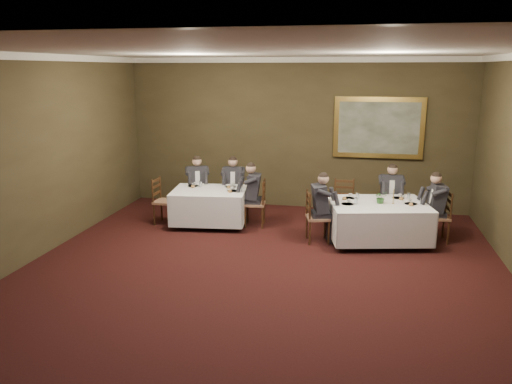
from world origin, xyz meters
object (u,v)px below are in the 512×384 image
(diner_sec_backright, at_px, (234,193))
(diner_main_endleft, at_px, (318,216))
(diner_sec_backleft, at_px, (198,192))
(centerpiece, at_px, (381,197))
(chair_sec_backright, at_px, (234,202))
(painting, at_px, (379,128))
(chair_main_backright, at_px, (389,213))
(chair_sec_endright, at_px, (255,213))
(candlestick, at_px, (393,196))
(chair_main_endright, at_px, (437,227))
(diner_sec_endright, at_px, (255,202))
(diner_main_endright, at_px, (437,216))
(diner_main_backright, at_px, (390,203))
(table_second, at_px, (210,204))
(chair_main_endleft, at_px, (317,227))
(chair_main_backleft, at_px, (343,213))
(table_main, at_px, (378,219))
(chair_sec_endleft, at_px, (165,211))
(chair_sec_backleft, at_px, (198,202))

(diner_sec_backright, bearing_deg, diner_main_endleft, 136.56)
(diner_sec_backleft, bearing_deg, centerpiece, 144.09)
(chair_sec_backright, bearing_deg, painting, -171.32)
(chair_sec_backright, bearing_deg, chair_main_backright, 168.98)
(chair_sec_endright, bearing_deg, candlestick, -105.52)
(chair_main_backright, bearing_deg, diner_sec_backright, -5.95)
(chair_main_endright, height_order, centerpiece, centerpiece)
(diner_main_endleft, height_order, diner_sec_endright, same)
(diner_sec_backleft, bearing_deg, diner_main_endright, 149.94)
(diner_main_endright, height_order, diner_sec_endright, same)
(diner_main_backright, height_order, chair_sec_backright, diner_main_backright)
(diner_main_endright, xyz_separation_m, candlestick, (-0.85, -0.23, 0.41))
(table_second, distance_m, chair_main_endleft, 2.42)
(table_second, bearing_deg, chair_main_backright, 9.84)
(chair_main_endright, relative_size, chair_sec_backright, 1.00)
(diner_main_backright, xyz_separation_m, painting, (-0.28, 1.13, 1.44))
(diner_main_backright, bearing_deg, chair_sec_backright, -6.34)
(diner_main_endright, bearing_deg, chair_main_backleft, 67.38)
(diner_main_backright, bearing_deg, diner_main_endleft, 38.97)
(table_second, xyz_separation_m, diner_sec_endright, (0.96, 0.11, 0.06))
(diner_main_endright, relative_size, diner_sec_endright, 1.00)
(chair_main_backright, bearing_deg, table_second, 6.78)
(chair_sec_backright, xyz_separation_m, diner_sec_backright, (0.00, -0.01, 0.23))
(diner_main_endright, bearing_deg, centerpiece, 97.59)
(diner_main_endright, xyz_separation_m, diner_sec_backright, (-4.26, 0.95, 0.00))
(diner_sec_backleft, bearing_deg, table_second, 104.07)
(table_main, relative_size, chair_main_endright, 2.08)
(diner_main_endright, relative_size, centerpiece, 5.21)
(table_main, distance_m, chair_main_backleft, 1.07)
(diner_sec_backleft, xyz_separation_m, chair_sec_endright, (1.47, -0.61, -0.23))
(chair_sec_endright, bearing_deg, chair_sec_endleft, 90.74)
(diner_main_endleft, bearing_deg, diner_main_endright, 87.68)
(centerpiece, bearing_deg, chair_main_endleft, -167.79)
(chair_main_backleft, height_order, diner_main_endleft, diner_main_endleft)
(diner_main_backright, height_order, chair_sec_endleft, diner_main_backright)
(chair_main_backleft, bearing_deg, chair_main_endright, 163.90)
(chair_main_backright, height_order, candlestick, candlestick)
(chair_main_endleft, distance_m, candlestick, 1.56)
(painting, bearing_deg, table_second, -152.89)
(diner_sec_backright, height_order, candlestick, diner_sec_backright)
(diner_sec_backleft, height_order, chair_sec_backright, diner_sec_backleft)
(chair_main_backleft, relative_size, centerpiece, 3.88)
(diner_main_endright, relative_size, chair_sec_backleft, 1.35)
(painting, bearing_deg, chair_main_endright, -59.22)
(chair_sec_backright, height_order, painting, painting)
(chair_sec_backright, height_order, centerpiece, centerpiece)
(chair_main_endleft, xyz_separation_m, chair_sec_backleft, (-2.84, 1.36, 0.00))
(diner_main_endright, relative_size, chair_sec_endright, 1.35)
(diner_main_endleft, relative_size, diner_sec_backleft, 1.00)
(chair_main_backright, height_order, centerpiece, centerpiece)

